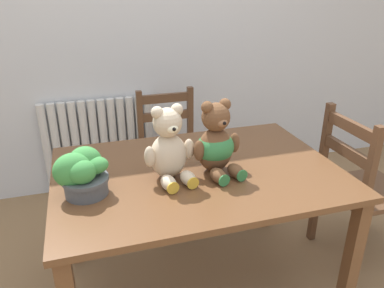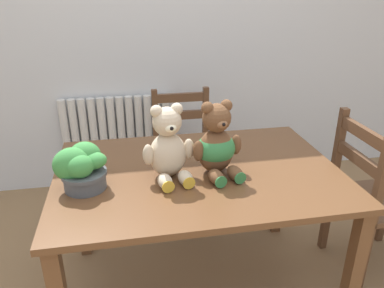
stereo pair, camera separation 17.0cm
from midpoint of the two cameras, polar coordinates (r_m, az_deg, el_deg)
The scene contains 8 objects.
wall_back at distance 2.90m, azimuth -2.77°, elevation 18.46°, with size 8.00×0.04×2.60m, color silver.
radiator at distance 3.04m, azimuth -9.62°, elevation -0.36°, with size 0.85×0.10×0.75m.
dining_table at distance 1.83m, azimuth 3.59°, elevation -6.60°, with size 1.34×0.93×0.73m.
wooden_chair_behind at distance 2.66m, azimuth 0.58°, elevation -1.37°, with size 0.41×0.40×0.87m.
wooden_chair_side at distance 2.35m, azimuth 27.97°, elevation -7.41°, with size 0.44×0.42×0.93m.
teddy_bear_left at distance 1.66m, azimuth -0.72°, elevation -0.52°, with size 0.24×0.26×0.34m.
teddy_bear_right at distance 1.72m, azimuth 6.60°, elevation -0.19°, with size 0.25×0.27×0.35m.
potted_plant at distance 1.64m, azimuth -13.70°, elevation -3.49°, with size 0.23×0.20×0.20m.
Camera 2 is at (-0.32, -1.09, 1.56)m, focal length 35.00 mm.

